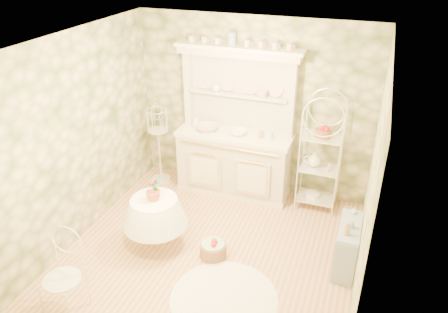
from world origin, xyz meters
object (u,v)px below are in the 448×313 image
(round_table, at_px, (156,223))
(floor_basket, at_px, (213,248))
(bakers_rack, at_px, (321,152))
(side_shelf, at_px, (347,246))
(birdcage_stand, at_px, (159,141))
(kitchen_dresser, at_px, (234,125))
(cafe_chair, at_px, (62,280))

(round_table, distance_m, floor_basket, 0.82)
(bakers_rack, relative_size, round_table, 2.57)
(side_shelf, bearing_deg, birdcage_stand, 156.58)
(round_table, relative_size, birdcage_stand, 0.49)
(kitchen_dresser, relative_size, cafe_chair, 2.56)
(kitchen_dresser, xyz_separation_m, round_table, (-0.52, -1.63, -0.79))
(kitchen_dresser, height_order, side_shelf, kitchen_dresser)
(kitchen_dresser, bearing_deg, round_table, -107.76)
(round_table, bearing_deg, kitchen_dresser, 72.24)
(floor_basket, bearing_deg, cafe_chair, -130.20)
(kitchen_dresser, bearing_deg, birdcage_stand, -175.85)
(birdcage_stand, distance_m, floor_basket, 2.21)
(round_table, bearing_deg, side_shelf, 9.89)
(cafe_chair, height_order, floor_basket, cafe_chair)
(bakers_rack, relative_size, side_shelf, 2.49)
(kitchen_dresser, height_order, birdcage_stand, kitchen_dresser)
(birdcage_stand, relative_size, floor_basket, 3.95)
(bakers_rack, xyz_separation_m, floor_basket, (-1.05, -1.59, -0.80))
(kitchen_dresser, relative_size, side_shelf, 3.11)
(kitchen_dresser, bearing_deg, floor_basket, -80.85)
(side_shelf, xyz_separation_m, birdcage_stand, (-3.11, 1.13, 0.41))
(round_table, xyz_separation_m, cafe_chair, (-0.40, -1.35, 0.09))
(cafe_chair, bearing_deg, bakers_rack, 45.23)
(side_shelf, bearing_deg, round_table, -173.63)
(round_table, bearing_deg, floor_basket, 3.03)
(cafe_chair, distance_m, birdcage_stand, 2.92)
(bakers_rack, xyz_separation_m, side_shelf, (0.56, -1.22, -0.60))
(bakers_rack, xyz_separation_m, cafe_chair, (-2.22, -2.98, -0.47))
(bakers_rack, relative_size, cafe_chair, 2.05)
(side_shelf, bearing_deg, floor_basket, -170.40)
(round_table, xyz_separation_m, floor_basket, (0.78, 0.04, -0.24))
(bakers_rack, bearing_deg, kitchen_dresser, -179.44)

